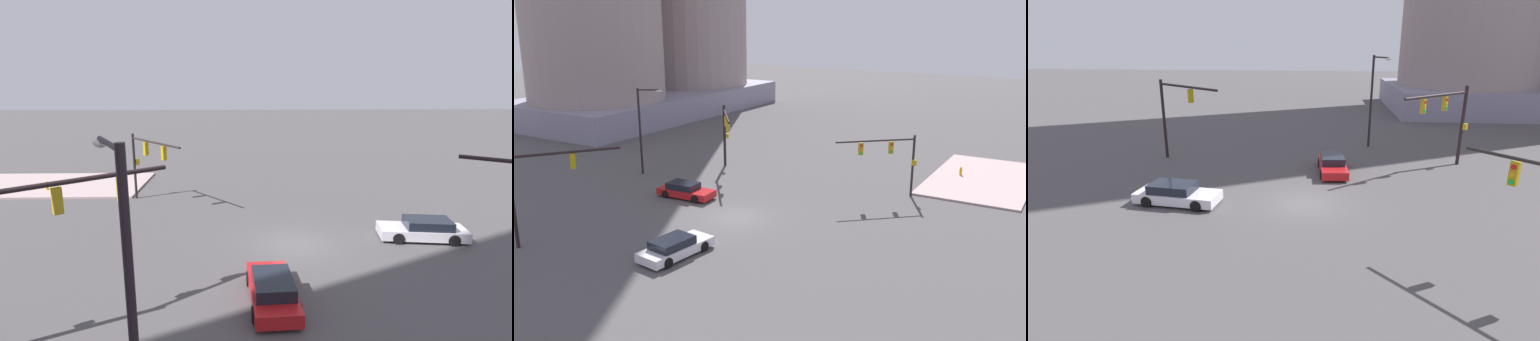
% 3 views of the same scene
% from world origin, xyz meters
% --- Properties ---
extents(ground_plane, '(209.75, 209.75, 0.00)m').
position_xyz_m(ground_plane, '(0.00, 0.00, 0.00)').
color(ground_plane, '#4F4B4D').
extents(traffic_signal_opposite_side, '(5.52, 4.13, 6.15)m').
position_xyz_m(traffic_signal_opposite_side, '(-10.10, 7.78, 4.28)').
color(traffic_signal_opposite_side, black).
rests_on(traffic_signal_opposite_side, ground).
extents(traffic_signal_cross_street, '(5.55, 4.32, 5.89)m').
position_xyz_m(traffic_signal_cross_street, '(9.91, 7.75, 4.06)').
color(traffic_signal_cross_street, black).
rests_on(traffic_signal_cross_street, ground).
extents(streetlamp_curved_arm, '(1.30, 2.05, 7.80)m').
position_xyz_m(streetlamp_curved_arm, '(5.22, 13.49, 4.52)').
color(streetlamp_curved_arm, black).
rests_on(streetlamp_curved_arm, ground).
extents(sedan_car_approaching, '(4.98, 2.45, 1.21)m').
position_xyz_m(sedan_car_approaching, '(-7.35, -0.56, 0.58)').
color(sedan_car_approaching, silver).
rests_on(sedan_car_approaching, ground).
extents(sedan_car_waiting_far, '(2.11, 4.65, 1.21)m').
position_xyz_m(sedan_car_waiting_far, '(1.73, 5.99, 0.57)').
color(sedan_car_waiting_far, red).
rests_on(sedan_car_waiting_far, ground).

